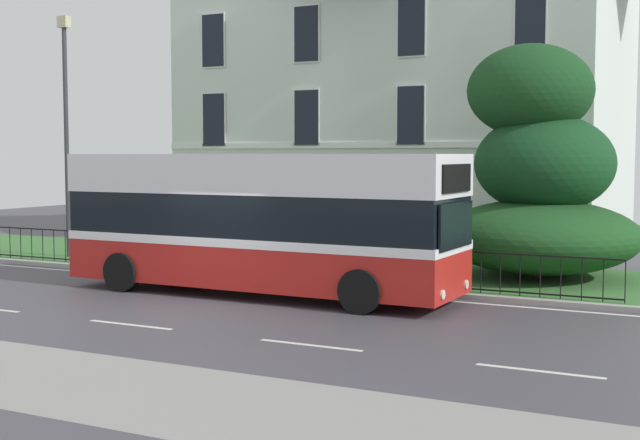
# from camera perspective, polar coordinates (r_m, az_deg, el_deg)

# --- Properties ---
(ground_plane) EXTENTS (60.00, 56.00, 0.18)m
(ground_plane) POSITION_cam_1_polar(r_m,az_deg,el_deg) (19.70, -7.03, -5.47)
(ground_plane) COLOR #46424B
(georgian_townhouse) EXTENTS (16.02, 10.72, 11.51)m
(georgian_townhouse) POSITION_cam_1_polar(r_m,az_deg,el_deg) (34.57, 6.15, 8.62)
(georgian_townhouse) COLOR silver
(georgian_townhouse) RESTS_ON ground_plane
(iron_verge_railing) EXTENTS (19.68, 0.04, 0.97)m
(iron_verge_railing) POSITION_cam_1_polar(r_m,az_deg,el_deg) (23.03, -5.38, -2.43)
(iron_verge_railing) COLOR black
(iron_verge_railing) RESTS_ON ground_plane
(evergreen_tree) EXTENTS (5.23, 5.23, 6.13)m
(evergreen_tree) POSITION_cam_1_polar(r_m,az_deg,el_deg) (23.24, 14.38, 2.54)
(evergreen_tree) COLOR #423328
(evergreen_tree) RESTS_ON ground_plane
(single_decker_bus) EXTENTS (9.83, 2.74, 3.36)m
(single_decker_bus) POSITION_cam_1_polar(r_m,az_deg,el_deg) (20.40, -4.06, -0.08)
(single_decker_bus) COLOR red
(single_decker_bus) RESTS_ON ground_plane
(street_lamp_post) EXTENTS (0.36, 0.24, 7.51)m
(street_lamp_post) POSITION_cam_1_polar(r_m,az_deg,el_deg) (28.06, -16.57, 6.31)
(street_lamp_post) COLOR #333338
(street_lamp_post) RESTS_ON ground_plane
(litter_bin) EXTENTS (0.49, 0.49, 1.05)m
(litter_bin) POSITION_cam_1_polar(r_m,az_deg,el_deg) (23.73, -4.39, -2.15)
(litter_bin) COLOR #23472D
(litter_bin) RESTS_ON ground_plane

